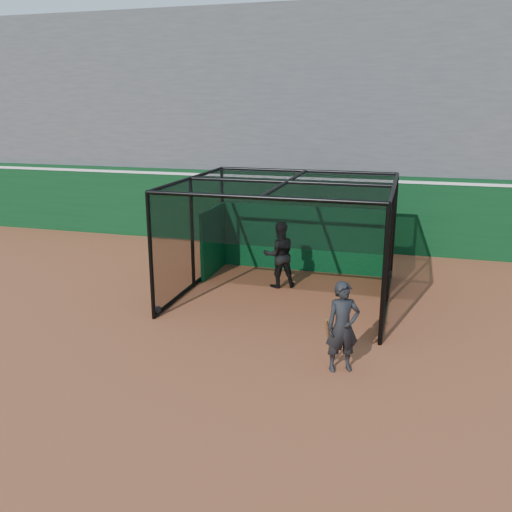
# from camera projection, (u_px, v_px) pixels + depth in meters

# --- Properties ---
(ground) EXTENTS (120.00, 120.00, 0.00)m
(ground) POSITION_uv_depth(u_px,v_px,m) (218.00, 350.00, 10.68)
(ground) COLOR brown
(ground) RESTS_ON ground
(outfield_wall) EXTENTS (50.00, 0.50, 2.50)m
(outfield_wall) POSITION_uv_depth(u_px,v_px,m) (303.00, 209.00, 18.21)
(outfield_wall) COLOR #093215
(outfield_wall) RESTS_ON ground
(grandstand) EXTENTS (50.00, 7.85, 8.95)m
(grandstand) POSITION_uv_depth(u_px,v_px,m) (324.00, 110.00, 20.85)
(grandstand) COLOR #4C4C4F
(grandstand) RESTS_ON ground
(batting_cage) EXTENTS (5.09, 4.81, 2.87)m
(batting_cage) POSITION_uv_depth(u_px,v_px,m) (286.00, 240.00, 13.39)
(batting_cage) COLOR black
(batting_cage) RESTS_ON ground
(batter) EXTENTS (1.06, 0.98, 1.75)m
(batter) POSITION_uv_depth(u_px,v_px,m) (279.00, 255.00, 14.19)
(batter) COLOR black
(batter) RESTS_ON ground
(on_deck_player) EXTENTS (0.73, 0.63, 1.68)m
(on_deck_player) POSITION_uv_depth(u_px,v_px,m) (343.00, 327.00, 9.66)
(on_deck_player) COLOR black
(on_deck_player) RESTS_ON ground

